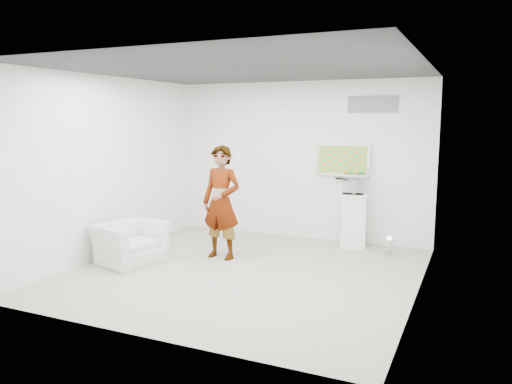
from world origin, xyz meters
TOP-DOWN VIEW (x-y plane):
  - room at (0.00, 0.00)m, footprint 5.01×5.01m
  - tv at (0.85, 2.45)m, footprint 1.00×0.08m
  - logo_decal at (1.35, 2.49)m, footprint 0.90×0.02m
  - person at (-0.68, 0.54)m, footprint 0.71×0.50m
  - armchair at (-1.90, -0.31)m, footprint 1.10×1.19m
  - pedestal at (1.13, 2.16)m, footprint 0.58×0.58m
  - floor_uplight at (1.84, 1.82)m, footprint 0.22×0.22m
  - vitrine at (1.13, 2.16)m, footprint 0.41×0.41m
  - console at (1.13, 2.16)m, footprint 0.11×0.18m
  - wii_remote at (-0.42, 0.67)m, footprint 0.04×0.14m

SIDE VIEW (x-z plane):
  - floor_uplight at x=1.84m, z-range 0.00..0.31m
  - armchair at x=-1.90m, z-range 0.00..0.65m
  - pedestal at x=1.13m, z-range 0.00..0.97m
  - person at x=-0.68m, z-range 0.00..1.87m
  - console at x=1.13m, z-range 0.97..1.21m
  - vitrine at x=1.13m, z-range 0.97..1.34m
  - room at x=0.00m, z-range 0.00..3.00m
  - tv at x=0.85m, z-range 1.25..1.85m
  - wii_remote at x=-0.42m, z-range 1.66..1.70m
  - logo_decal at x=1.35m, z-range 2.40..2.70m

